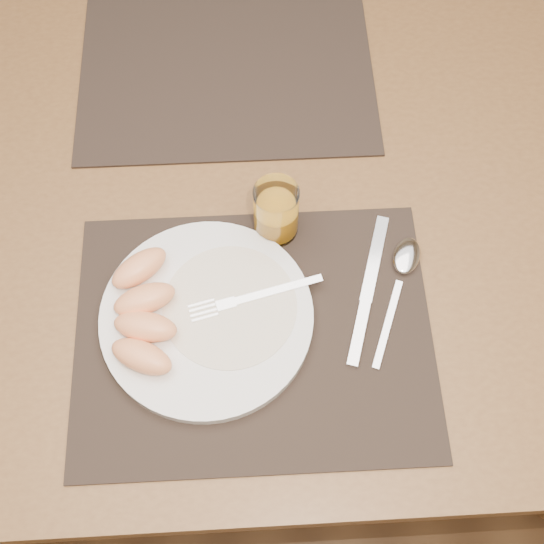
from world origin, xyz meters
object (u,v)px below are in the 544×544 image
(placemat_near, at_px, (254,334))
(spoon, at_px, (404,266))
(table, at_px, (248,218))
(knife, at_px, (366,301))
(plate, at_px, (207,317))
(placemat_far, at_px, (227,68))
(fork, at_px, (245,299))
(juice_glass, at_px, (276,213))

(placemat_near, relative_size, spoon, 2.42)
(table, relative_size, placemat_near, 3.11)
(knife, bearing_deg, plate, -176.27)
(table, xyz_separation_m, placemat_far, (-0.02, 0.22, 0.09))
(knife, height_order, spoon, spoon)
(table, height_order, placemat_far, placemat_far)
(spoon, bearing_deg, knife, -140.05)
(placemat_far, relative_size, spoon, 2.42)
(placemat_near, distance_m, plate, 0.06)
(knife, xyz_separation_m, spoon, (0.06, 0.05, 0.00))
(table, xyz_separation_m, knife, (0.15, -0.18, 0.09))
(placemat_near, height_order, placemat_far, same)
(table, bearing_deg, placemat_near, -89.54)
(table, bearing_deg, spoon, -34.14)
(placemat_near, height_order, spoon, spoon)
(placemat_near, bearing_deg, table, 90.46)
(table, relative_size, knife, 6.53)
(fork, bearing_deg, spoon, 11.33)
(placemat_near, xyz_separation_m, spoon, (0.20, 0.08, 0.01))
(placemat_far, relative_size, knife, 2.10)
(placemat_near, height_order, plate, plate)
(placemat_far, height_order, plate, plate)
(table, bearing_deg, juice_glass, -61.02)
(knife, xyz_separation_m, juice_glass, (-0.11, 0.11, 0.04))
(plate, distance_m, juice_glass, 0.16)
(plate, relative_size, knife, 1.26)
(placemat_far, height_order, juice_glass, juice_glass)
(placemat_near, height_order, juice_glass, juice_glass)
(placemat_far, distance_m, juice_glass, 0.30)
(table, distance_m, fork, 0.21)
(placemat_near, height_order, knife, knife)
(spoon, bearing_deg, juice_glass, 157.46)
(table, bearing_deg, knife, -51.31)
(placemat_near, xyz_separation_m, placemat_far, (-0.02, 0.44, 0.00))
(juice_glass, bearing_deg, table, 118.98)
(placemat_near, xyz_separation_m, juice_glass, (0.04, 0.15, 0.04))
(table, distance_m, placemat_near, 0.24)
(plate, xyz_separation_m, fork, (0.05, 0.02, 0.01))
(fork, distance_m, juice_glass, 0.12)
(placemat_far, xyz_separation_m, plate, (-0.03, -0.42, 0.01))
(spoon, relative_size, juice_glass, 2.07)
(plate, relative_size, fork, 1.56)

